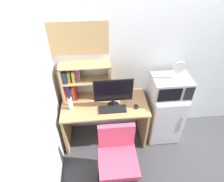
# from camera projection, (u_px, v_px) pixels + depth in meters

# --- Properties ---
(wall_back) EXTENTS (6.40, 0.04, 2.60)m
(wall_back) POSITION_uv_depth(u_px,v_px,m) (199.00, 53.00, 2.74)
(wall_back) COLOR silver
(wall_back) RESTS_ON ground_plane
(wall_left) EXTENTS (0.04, 4.40, 2.60)m
(wall_left) POSITION_uv_depth(u_px,v_px,m) (17.00, 181.00, 1.34)
(wall_left) COLOR silver
(wall_left) RESTS_ON ground_plane
(desk) EXTENTS (1.20, 0.58, 0.74)m
(desk) POSITION_uv_depth(u_px,v_px,m) (105.00, 116.00, 2.89)
(desk) COLOR tan
(desk) RESTS_ON ground_plane
(hutch_bookshelf) EXTENTS (0.67, 0.23, 0.55)m
(hutch_bookshelf) POSITION_uv_depth(u_px,v_px,m) (79.00, 80.00, 2.68)
(hutch_bookshelf) COLOR tan
(hutch_bookshelf) RESTS_ON desk
(monitor) EXTENTS (0.51, 0.17, 0.44)m
(monitor) POSITION_uv_depth(u_px,v_px,m) (113.00, 92.00, 2.57)
(monitor) COLOR black
(monitor) RESTS_ON desk
(keyboard) EXTENTS (0.37, 0.14, 0.02)m
(keyboard) POSITION_uv_depth(u_px,v_px,m) (113.00, 109.00, 2.65)
(keyboard) COLOR black
(keyboard) RESTS_ON desk
(computer_mouse) EXTENTS (0.06, 0.09, 0.03)m
(computer_mouse) POSITION_uv_depth(u_px,v_px,m) (136.00, 107.00, 2.69)
(computer_mouse) COLOR black
(computer_mouse) RESTS_ON desk
(water_bottle) EXTENTS (0.06, 0.06, 0.21)m
(water_bottle) POSITION_uv_depth(u_px,v_px,m) (70.00, 103.00, 2.62)
(water_bottle) COLOR silver
(water_bottle) RESTS_ON desk
(mini_fridge) EXTENTS (0.48, 0.49, 0.84)m
(mini_fridge) POSITION_uv_depth(u_px,v_px,m) (164.00, 115.00, 3.03)
(mini_fridge) COLOR silver
(mini_fridge) RESTS_ON ground_plane
(microwave) EXTENTS (0.51, 0.37, 0.26)m
(microwave) POSITION_uv_depth(u_px,v_px,m) (171.00, 86.00, 2.68)
(microwave) COLOR #ADADB2
(microwave) RESTS_ON mini_fridge
(desk_fan) EXTENTS (0.16, 0.11, 0.25)m
(desk_fan) POSITION_uv_depth(u_px,v_px,m) (179.00, 69.00, 2.51)
(desk_fan) COLOR silver
(desk_fan) RESTS_ON microwave
(desk_chair) EXTENTS (0.54, 0.54, 0.86)m
(desk_chair) POSITION_uv_depth(u_px,v_px,m) (117.00, 161.00, 2.48)
(desk_chair) COLOR black
(desk_chair) RESTS_ON ground_plane
(wall_corkboard) EXTENTS (0.78, 0.02, 0.42)m
(wall_corkboard) POSITION_uv_depth(u_px,v_px,m) (77.00, 38.00, 2.40)
(wall_corkboard) COLOR tan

